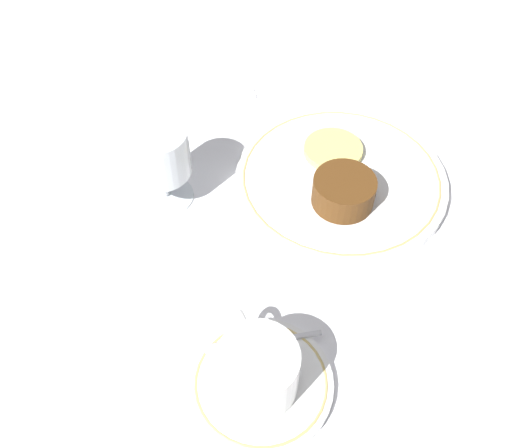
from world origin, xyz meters
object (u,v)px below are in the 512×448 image
fork (271,91)px  dinner_plate (341,180)px  wine_glass (160,157)px  coffee_cup (258,369)px  dessert_cake (344,191)px

fork → dinner_plate: bearing=-173.1°
wine_glass → fork: bearing=-51.3°
coffee_cup → wine_glass: (0.28, 0.03, 0.03)m
dinner_plate → coffee_cup: bearing=140.9°
dessert_cake → coffee_cup: bearing=138.2°
dinner_plate → dessert_cake: dessert_cake is taller
wine_glass → dessert_cake: (-0.09, -0.20, -0.04)m
coffee_cup → wine_glass: 0.28m
dinner_plate → wine_glass: 0.23m
dinner_plate → fork: 0.21m
coffee_cup → dinner_plate: bearing=-39.1°
wine_glass → dinner_plate: bearing=-102.5°
coffee_cup → fork: bearing=-20.6°
fork → dessert_cake: 0.25m
coffee_cup → wine_glass: wine_glass is taller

